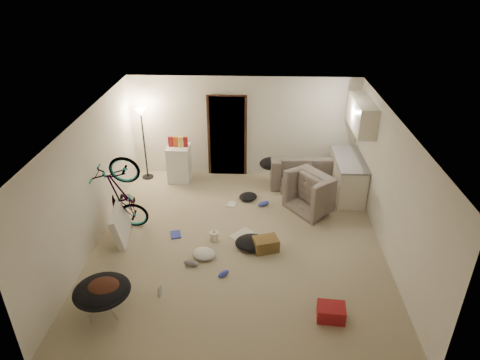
{
  "coord_description": "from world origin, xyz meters",
  "views": [
    {
      "loc": [
        0.31,
        -6.82,
        4.98
      ],
      "look_at": [
        0.01,
        0.6,
        1.06
      ],
      "focal_mm": 32.0,
      "sensor_mm": 36.0,
      "label": 1
    }
  ],
  "objects_px": {
    "mini_fridge": "(179,163)",
    "drink_case_b": "(331,312)",
    "tv_box": "(121,224)",
    "kitchen_counter": "(347,177)",
    "armchair": "(320,194)",
    "bicycle": "(124,210)",
    "drink_case_a": "(266,244)",
    "floor_lamp": "(143,129)",
    "juicer": "(214,235)",
    "saucer_chair": "(103,295)",
    "sofa": "(310,174)"
  },
  "relations": [
    {
      "from": "kitchen_counter",
      "to": "armchair",
      "type": "relative_size",
      "value": 1.49
    },
    {
      "from": "mini_fridge",
      "to": "tv_box",
      "type": "bearing_deg",
      "value": -105.59
    },
    {
      "from": "bicycle",
      "to": "saucer_chair",
      "type": "distance_m",
      "value": 2.33
    },
    {
      "from": "drink_case_a",
      "to": "juicer",
      "type": "xyz_separation_m",
      "value": [
        -1.01,
        0.28,
        -0.02
      ]
    },
    {
      "from": "mini_fridge",
      "to": "drink_case_b",
      "type": "relative_size",
      "value": 2.12
    },
    {
      "from": "tv_box",
      "to": "drink_case_a",
      "type": "bearing_deg",
      "value": -13.71
    },
    {
      "from": "armchair",
      "to": "mini_fridge",
      "type": "xyz_separation_m",
      "value": [
        -3.29,
        1.14,
        0.12
      ]
    },
    {
      "from": "kitchen_counter",
      "to": "drink_case_a",
      "type": "distance_m",
      "value": 2.95
    },
    {
      "from": "floor_lamp",
      "to": "tv_box",
      "type": "xyz_separation_m",
      "value": [
        0.1,
        -2.59,
        -0.98
      ]
    },
    {
      "from": "sofa",
      "to": "mini_fridge",
      "type": "xyz_separation_m",
      "value": [
        -3.19,
        0.1,
        0.17
      ]
    },
    {
      "from": "bicycle",
      "to": "drink_case_a",
      "type": "distance_m",
      "value": 2.91
    },
    {
      "from": "saucer_chair",
      "to": "tv_box",
      "type": "xyz_separation_m",
      "value": [
        -0.31,
        2.01,
        -0.04
      ]
    },
    {
      "from": "kitchen_counter",
      "to": "juicer",
      "type": "xyz_separation_m",
      "value": [
        -2.9,
        -1.95,
        -0.33
      ]
    },
    {
      "from": "mini_fridge",
      "to": "floor_lamp",
      "type": "bearing_deg",
      "value": 174.13
    },
    {
      "from": "bicycle",
      "to": "tv_box",
      "type": "bearing_deg",
      "value": -179.32
    },
    {
      "from": "kitchen_counter",
      "to": "armchair",
      "type": "xyz_separation_m",
      "value": [
        -0.7,
        -0.59,
        -0.11
      ]
    },
    {
      "from": "armchair",
      "to": "floor_lamp",
      "type": "bearing_deg",
      "value": 35.89
    },
    {
      "from": "kitchen_counter",
      "to": "drink_case_b",
      "type": "bearing_deg",
      "value": -103.16
    },
    {
      "from": "floor_lamp",
      "to": "drink_case_b",
      "type": "bearing_deg",
      "value": -49.49
    },
    {
      "from": "sofa",
      "to": "tv_box",
      "type": "bearing_deg",
      "value": 28.75
    },
    {
      "from": "armchair",
      "to": "tv_box",
      "type": "height_order",
      "value": "same"
    },
    {
      "from": "kitchen_counter",
      "to": "juicer",
      "type": "distance_m",
      "value": 3.52
    },
    {
      "from": "sofa",
      "to": "mini_fridge",
      "type": "height_order",
      "value": "mini_fridge"
    },
    {
      "from": "mini_fridge",
      "to": "saucer_chair",
      "type": "xyz_separation_m",
      "value": [
        -0.43,
        -4.5,
        -0.08
      ]
    },
    {
      "from": "sofa",
      "to": "drink_case_a",
      "type": "xyz_separation_m",
      "value": [
        -1.1,
        -2.68,
        -0.15
      ]
    },
    {
      "from": "kitchen_counter",
      "to": "mini_fridge",
      "type": "height_order",
      "value": "mini_fridge"
    },
    {
      "from": "drink_case_a",
      "to": "drink_case_b",
      "type": "relative_size",
      "value": 1.07
    },
    {
      "from": "armchair",
      "to": "drink_case_a",
      "type": "xyz_separation_m",
      "value": [
        -1.2,
        -1.64,
        -0.2
      ]
    },
    {
      "from": "floor_lamp",
      "to": "juicer",
      "type": "distance_m",
      "value": 3.45
    },
    {
      "from": "armchair",
      "to": "bicycle",
      "type": "bearing_deg",
      "value": 67.29
    },
    {
      "from": "kitchen_counter",
      "to": "sofa",
      "type": "xyz_separation_m",
      "value": [
        -0.8,
        0.45,
        -0.16
      ]
    },
    {
      "from": "sofa",
      "to": "drink_case_a",
      "type": "relative_size",
      "value": 4.24
    },
    {
      "from": "sofa",
      "to": "armchair",
      "type": "bearing_deg",
      "value": 93.01
    },
    {
      "from": "kitchen_counter",
      "to": "bicycle",
      "type": "xyz_separation_m",
      "value": [
        -4.73,
        -1.65,
        0.01
      ]
    },
    {
      "from": "drink_case_a",
      "to": "tv_box",
      "type": "bearing_deg",
      "value": 156.81
    },
    {
      "from": "armchair",
      "to": "drink_case_b",
      "type": "xyz_separation_m",
      "value": [
        -0.22,
        -3.33,
        -0.2
      ]
    },
    {
      "from": "saucer_chair",
      "to": "drink_case_b",
      "type": "relative_size",
      "value": 2.05
    },
    {
      "from": "floor_lamp",
      "to": "drink_case_a",
      "type": "height_order",
      "value": "floor_lamp"
    },
    {
      "from": "kitchen_counter",
      "to": "sofa",
      "type": "bearing_deg",
      "value": 150.65
    },
    {
      "from": "bicycle",
      "to": "drink_case_a",
      "type": "relative_size",
      "value": 3.8
    },
    {
      "from": "floor_lamp",
      "to": "bicycle",
      "type": "xyz_separation_m",
      "value": [
        0.1,
        -2.3,
        -0.85
      ]
    },
    {
      "from": "kitchen_counter",
      "to": "tv_box",
      "type": "height_order",
      "value": "kitchen_counter"
    },
    {
      "from": "bicycle",
      "to": "juicer",
      "type": "xyz_separation_m",
      "value": [
        1.83,
        -0.3,
        -0.35
      ]
    },
    {
      "from": "tv_box",
      "to": "drink_case_a",
      "type": "xyz_separation_m",
      "value": [
        2.83,
        -0.29,
        -0.19
      ]
    },
    {
      "from": "bicycle",
      "to": "tv_box",
      "type": "distance_m",
      "value": 0.32
    },
    {
      "from": "juicer",
      "to": "tv_box",
      "type": "bearing_deg",
      "value": 179.73
    },
    {
      "from": "bicycle",
      "to": "kitchen_counter",
      "type": "bearing_deg",
      "value": -70.12
    },
    {
      "from": "mini_fridge",
      "to": "drink_case_b",
      "type": "distance_m",
      "value": 5.44
    },
    {
      "from": "sofa",
      "to": "drink_case_b",
      "type": "relative_size",
      "value": 4.53
    },
    {
      "from": "sofa",
      "to": "kitchen_counter",
      "type": "bearing_deg",
      "value": 148.07
    }
  ]
}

